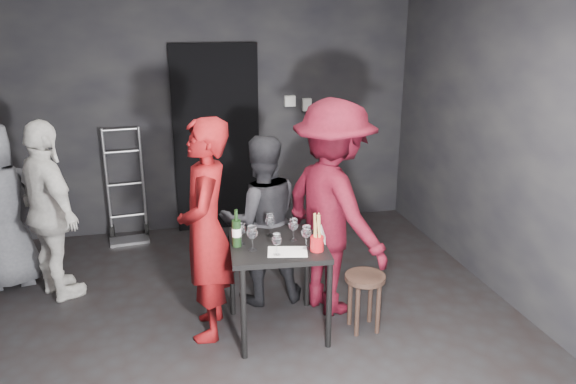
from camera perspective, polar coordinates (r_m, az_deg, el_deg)
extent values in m
cube|color=black|center=(4.53, -3.37, -14.59)|extent=(4.50, 5.00, 0.02)
cube|color=black|center=(6.39, -7.44, 8.08)|extent=(4.50, 0.04, 2.70)
cube|color=black|center=(4.85, 23.57, 3.55)|extent=(0.04, 5.00, 2.70)
cube|color=black|center=(6.39, -7.28, 5.34)|extent=(0.95, 0.10, 2.10)
cube|color=#B7B7B2|center=(6.46, 0.18, 9.24)|extent=(0.12, 0.06, 0.12)
cube|color=#B7B7B2|center=(6.51, 1.92, 8.86)|extent=(0.10, 0.06, 0.14)
cylinder|color=#B2B2B7|center=(6.38, -17.88, 0.64)|extent=(0.03, 0.03, 1.25)
cylinder|color=#B2B2B7|center=(6.36, -14.52, 0.88)|extent=(0.03, 0.03, 1.25)
cube|color=#B2B2B7|center=(6.45, -15.78, -4.75)|extent=(0.42, 0.23, 0.03)
cylinder|color=black|center=(6.58, -17.41, -3.82)|extent=(0.04, 0.16, 0.16)
cylinder|color=black|center=(6.56, -14.14, -3.60)|extent=(0.04, 0.16, 0.16)
cube|color=black|center=(4.29, -1.06, -5.43)|extent=(0.72, 0.72, 0.04)
cylinder|color=black|center=(4.13, -4.54, -12.33)|extent=(0.04, 0.04, 0.71)
cylinder|color=black|center=(4.25, 4.19, -11.35)|extent=(0.04, 0.04, 0.71)
cylinder|color=black|center=(4.69, -5.73, -8.44)|extent=(0.04, 0.04, 0.71)
cylinder|color=black|center=(4.80, 1.94, -7.71)|extent=(0.04, 0.04, 0.71)
cylinder|color=black|center=(4.46, 7.84, -8.61)|extent=(0.32, 0.32, 0.04)
cylinder|color=black|center=(4.67, 8.35, -10.72)|extent=(0.04, 0.04, 0.41)
cylinder|color=black|center=(4.62, 6.31, -11.00)|extent=(0.04, 0.04, 0.41)
cylinder|color=black|center=(4.48, 7.05, -12.03)|extent=(0.04, 0.04, 0.41)
cylinder|color=black|center=(4.53, 9.14, -11.72)|extent=(0.04, 0.04, 0.41)
imported|color=maroon|center=(4.22, -8.43, -2.34)|extent=(0.57, 0.78, 1.96)
imported|color=black|center=(4.77, -2.72, -3.05)|extent=(0.71, 0.40, 1.44)
imported|color=#4D0A17|center=(4.52, 4.66, 0.34)|extent=(1.11, 1.52, 2.13)
imported|color=white|center=(5.19, -23.08, -1.38)|extent=(0.92, 1.08, 1.68)
cube|color=white|center=(4.12, -0.05, -6.09)|extent=(0.32, 0.25, 0.00)
cylinder|color=black|center=(4.20, -5.25, -4.19)|extent=(0.07, 0.07, 0.20)
cylinder|color=black|center=(4.15, -5.31, -2.35)|extent=(0.03, 0.03, 0.08)
cylinder|color=white|center=(4.20, -5.25, -4.07)|extent=(0.07, 0.07, 0.07)
cylinder|color=#AC1117|center=(4.13, 2.96, -5.25)|extent=(0.10, 0.10, 0.11)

